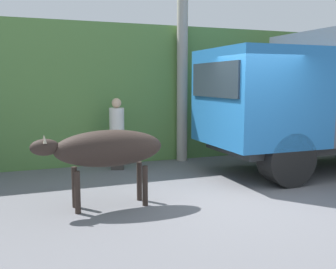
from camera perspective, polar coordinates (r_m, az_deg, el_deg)
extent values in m
plane|color=slate|center=(7.10, 11.61, -8.97)|extent=(60.00, 60.00, 0.00)
cube|color=#568442|center=(12.81, -4.13, 6.28)|extent=(32.00, 5.84, 3.40)
cube|color=#236BB2|center=(8.50, 12.95, 5.34)|extent=(2.05, 2.26, 1.97)
cube|color=#232D38|center=(7.96, 6.69, 7.89)|extent=(0.04, 1.92, 0.69)
cylinder|color=black|center=(7.98, 16.82, -3.39)|extent=(1.05, 0.50, 1.05)
ellipsoid|color=#2D231E|center=(6.34, -8.52, -1.99)|extent=(1.75, 0.59, 0.59)
ellipsoid|color=#2D231E|center=(6.19, -17.46, -1.79)|extent=(0.44, 0.26, 0.26)
cone|color=#B7AD93|center=(6.08, -17.45, -0.75)|extent=(0.06, 0.06, 0.11)
cone|color=#B7AD93|center=(6.28, -17.56, -0.50)|extent=(0.06, 0.06, 0.11)
cylinder|color=#2D231E|center=(6.23, -13.00, -8.19)|extent=(0.09, 0.09, 0.67)
cylinder|color=#2D231E|center=(6.54, -13.40, -7.44)|extent=(0.09, 0.09, 0.67)
cylinder|color=#2D231E|center=(6.45, -3.35, -7.44)|extent=(0.09, 0.09, 0.67)
cylinder|color=#2D231E|center=(6.75, -4.18, -6.76)|extent=(0.09, 0.09, 0.67)
cube|color=#38332D|center=(9.11, -7.37, -2.70)|extent=(0.33, 0.27, 0.76)
cylinder|color=silver|center=(9.01, -7.44, 1.76)|extent=(0.43, 0.43, 0.66)
sphere|color=#DBB28E|center=(8.98, -7.49, 4.55)|extent=(0.22, 0.22, 0.22)
cylinder|color=#9E998E|center=(9.94, 2.09, 10.77)|extent=(0.27, 0.27, 5.10)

